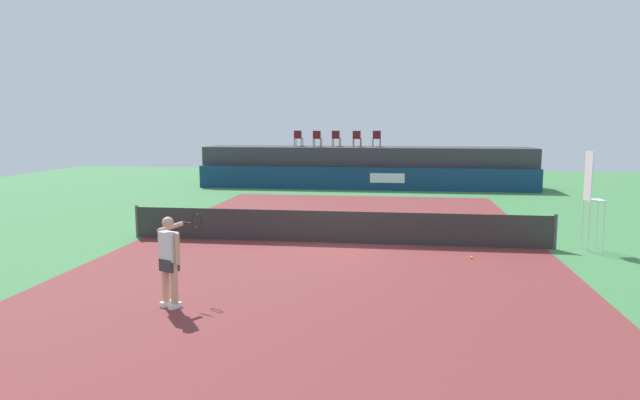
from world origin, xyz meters
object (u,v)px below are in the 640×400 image
at_px(spectator_chair_far_right, 377,138).
at_px(tennis_ball, 472,257).
at_px(umpire_chair, 591,194).
at_px(spectator_chair_right, 357,138).
at_px(spectator_chair_left, 317,138).
at_px(net_post_far, 555,232).
at_px(net_post_near, 137,221).
at_px(spectator_chair_far_left, 298,138).
at_px(tennis_player, 170,258).
at_px(spectator_chair_center, 336,138).

bearing_deg(spectator_chair_far_right, tennis_ball, -79.26).
bearing_deg(umpire_chair, spectator_chair_right, 116.65).
bearing_deg(spectator_chair_left, net_post_far, -59.17).
height_order(umpire_chair, net_post_near, umpire_chair).
height_order(spectator_chair_far_left, spectator_chair_right, same).
distance_m(spectator_chair_far_right, net_post_far, 16.60).
bearing_deg(spectator_chair_far_right, tennis_player, -97.89).
distance_m(net_post_near, net_post_far, 12.40).
distance_m(spectator_chair_center, spectator_chair_far_right, 2.25).
height_order(spectator_chair_center, spectator_chair_far_right, same).
bearing_deg(spectator_chair_right, spectator_chair_far_left, 173.55).
height_order(net_post_near, tennis_ball, net_post_near).
xyz_separation_m(spectator_chair_left, spectator_chair_right, (2.19, 0.21, 0.00)).
relative_size(spectator_chair_far_right, net_post_near, 0.89).
height_order(spectator_chair_far_left, net_post_near, spectator_chair_far_left).
bearing_deg(net_post_near, spectator_chair_far_right, 66.42).
xyz_separation_m(spectator_chair_far_left, net_post_far, (10.08, -15.52, -2.19)).
distance_m(spectator_chair_far_left, spectator_chair_center, 2.18).
xyz_separation_m(umpire_chair, tennis_ball, (-3.32, -1.47, -1.55)).
relative_size(spectator_chair_left, net_post_far, 0.89).
height_order(spectator_chair_right, tennis_player, spectator_chair_right).
xyz_separation_m(umpire_chair, net_post_far, (-0.88, 0.01, -1.09)).
xyz_separation_m(spectator_chair_left, umpire_chair, (9.79, -14.95, -1.11)).
bearing_deg(spectator_chair_far_left, tennis_ball, -65.82).
distance_m(net_post_near, tennis_ball, 10.08).
height_order(spectator_chair_left, spectator_chair_right, same).
bearing_deg(net_post_far, umpire_chair, -0.96).
xyz_separation_m(spectator_chair_far_right, tennis_player, (-3.02, -21.78, -1.73)).
bearing_deg(net_post_near, tennis_ball, -8.50).
relative_size(spectator_chair_far_left, spectator_chair_right, 1.00).
height_order(spectator_chair_right, umpire_chair, spectator_chair_right).
distance_m(spectator_chair_center, net_post_near, 16.17).
distance_m(spectator_chair_far_left, spectator_chair_left, 1.31).
height_order(umpire_chair, net_post_far, umpire_chair).
distance_m(spectator_chair_left, net_post_far, 17.53).
bearing_deg(net_post_near, spectator_chair_right, 69.47).
bearing_deg(net_post_far, tennis_player, -143.88).
xyz_separation_m(spectator_chair_far_right, net_post_far, (5.66, -15.45, -2.19)).
bearing_deg(umpire_chair, spectator_chair_far_right, 112.92).
relative_size(net_post_near, tennis_player, 0.56).
height_order(spectator_chair_far_right, net_post_near, spectator_chair_far_right).
bearing_deg(umpire_chair, spectator_chair_left, 123.23).
height_order(spectator_chair_center, umpire_chair, spectator_chair_center).
relative_size(umpire_chair, tennis_player, 1.56).
height_order(spectator_chair_center, net_post_near, spectator_chair_center).
bearing_deg(spectator_chair_far_left, net_post_near, -98.48).
height_order(spectator_chair_far_right, tennis_player, spectator_chair_far_right).
bearing_deg(tennis_ball, spectator_chair_far_left, 114.18).
distance_m(spectator_chair_right, tennis_ball, 17.38).
bearing_deg(spectator_chair_left, spectator_chair_far_left, 153.29).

